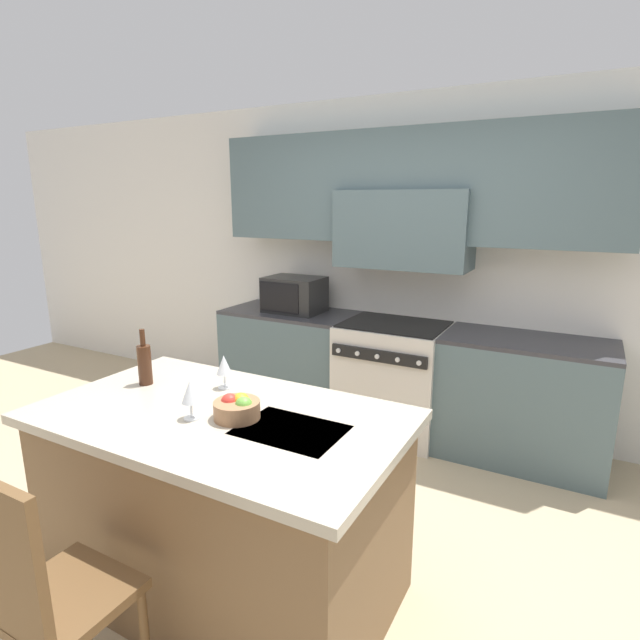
{
  "coord_description": "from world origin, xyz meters",
  "views": [
    {
      "loc": [
        1.31,
        -1.93,
        1.87
      ],
      "look_at": [
        -0.04,
        0.57,
        1.19
      ],
      "focal_mm": 28.0,
      "sensor_mm": 36.0,
      "label": 1
    }
  ],
  "objects_px": {
    "microwave": "(294,295)",
    "wine_bottle": "(145,363)",
    "wine_glass_near": "(190,393)",
    "fruit_bowl": "(237,408)",
    "wine_glass_far": "(224,366)",
    "range_stove": "(393,378)",
    "island_chair": "(41,591)"
  },
  "relations": [
    {
      "from": "range_stove",
      "to": "wine_glass_near",
      "type": "relative_size",
      "value": 5.26
    },
    {
      "from": "microwave",
      "to": "wine_bottle",
      "type": "height_order",
      "value": "wine_bottle"
    },
    {
      "from": "island_chair",
      "to": "wine_glass_near",
      "type": "height_order",
      "value": "wine_glass_near"
    },
    {
      "from": "range_stove",
      "to": "wine_glass_far",
      "type": "height_order",
      "value": "wine_glass_far"
    },
    {
      "from": "wine_bottle",
      "to": "wine_glass_near",
      "type": "bearing_deg",
      "value": -22.68
    },
    {
      "from": "wine_glass_near",
      "to": "fruit_bowl",
      "type": "distance_m",
      "value": 0.21
    },
    {
      "from": "microwave",
      "to": "island_chair",
      "type": "height_order",
      "value": "microwave"
    },
    {
      "from": "island_chair",
      "to": "fruit_bowl",
      "type": "distance_m",
      "value": 0.93
    },
    {
      "from": "wine_bottle",
      "to": "wine_glass_far",
      "type": "xyz_separation_m",
      "value": [
        0.4,
        0.15,
        0.01
      ]
    },
    {
      "from": "wine_glass_far",
      "to": "wine_glass_near",
      "type": "bearing_deg",
      "value": -73.39
    },
    {
      "from": "island_chair",
      "to": "fruit_bowl",
      "type": "relative_size",
      "value": 5.16
    },
    {
      "from": "range_stove",
      "to": "wine_glass_far",
      "type": "relative_size",
      "value": 5.26
    },
    {
      "from": "island_chair",
      "to": "wine_bottle",
      "type": "bearing_deg",
      "value": 116.67
    },
    {
      "from": "wine_bottle",
      "to": "wine_glass_near",
      "type": "distance_m",
      "value": 0.55
    },
    {
      "from": "wine_glass_near",
      "to": "fruit_bowl",
      "type": "xyz_separation_m",
      "value": [
        0.17,
        0.1,
        -0.07
      ]
    },
    {
      "from": "wine_bottle",
      "to": "fruit_bowl",
      "type": "height_order",
      "value": "wine_bottle"
    },
    {
      "from": "wine_bottle",
      "to": "wine_glass_near",
      "type": "height_order",
      "value": "wine_bottle"
    },
    {
      "from": "island_chair",
      "to": "wine_glass_near",
      "type": "relative_size",
      "value": 6.03
    },
    {
      "from": "wine_glass_far",
      "to": "microwave",
      "type": "bearing_deg",
      "value": 110.76
    },
    {
      "from": "range_stove",
      "to": "microwave",
      "type": "xyz_separation_m",
      "value": [
        -0.94,
        0.02,
        0.61
      ]
    },
    {
      "from": "microwave",
      "to": "fruit_bowl",
      "type": "xyz_separation_m",
      "value": [
        0.97,
        -2.07,
        -0.08
      ]
    },
    {
      "from": "fruit_bowl",
      "to": "wine_bottle",
      "type": "bearing_deg",
      "value": 170.89
    },
    {
      "from": "range_stove",
      "to": "wine_glass_near",
      "type": "xyz_separation_m",
      "value": [
        -0.15,
        -2.15,
        0.6
      ]
    },
    {
      "from": "microwave",
      "to": "wine_glass_far",
      "type": "xyz_separation_m",
      "value": [
        0.69,
        -1.81,
        -0.01
      ]
    },
    {
      "from": "wine_bottle",
      "to": "wine_glass_far",
      "type": "distance_m",
      "value": 0.43
    },
    {
      "from": "range_stove",
      "to": "fruit_bowl",
      "type": "relative_size",
      "value": 4.5
    },
    {
      "from": "wine_bottle",
      "to": "fruit_bowl",
      "type": "relative_size",
      "value": 1.44
    },
    {
      "from": "range_stove",
      "to": "wine_glass_near",
      "type": "height_order",
      "value": "wine_glass_near"
    },
    {
      "from": "microwave",
      "to": "fruit_bowl",
      "type": "relative_size",
      "value": 2.42
    },
    {
      "from": "wine_glass_near",
      "to": "fruit_bowl",
      "type": "height_order",
      "value": "wine_glass_near"
    },
    {
      "from": "range_stove",
      "to": "microwave",
      "type": "distance_m",
      "value": 1.12
    },
    {
      "from": "microwave",
      "to": "island_chair",
      "type": "bearing_deg",
      "value": -75.4
    }
  ]
}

